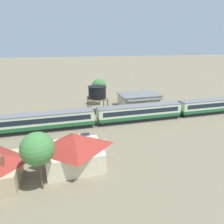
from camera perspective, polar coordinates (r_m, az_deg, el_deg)
The scene contains 9 objects.
ground_plane at distance 50.98m, azimuth 11.30°, elevation -1.70°, with size 600.00×600.00×0.00m, color #7A7056.
passenger_train at distance 45.05m, azimuth -4.41°, elevation -1.16°, with size 84.84×3.21×3.90m.
railway_track at distance 45.97m, azimuth -3.33°, elevation -3.61°, with size 134.47×3.60×0.04m.
station_building at distance 59.15m, azimuth 7.67°, elevation 3.34°, with size 11.57×9.34×3.94m.
water_tower at distance 52.14m, azimuth -4.25°, elevation 5.79°, with size 4.90×4.90×7.80m.
cottage_red_roof_2 at distance 30.47m, azimuth -10.61°, elevation -10.47°, with size 8.64×7.38×5.16m.
parked_car_yellow at distance 38.23m, azimuth -7.55°, elevation -7.49°, with size 2.41×4.53×1.34m.
yard_tree_0 at distance 59.79m, azimuth -3.74°, elevation 7.30°, with size 4.43×4.43×7.96m.
yard_tree_1 at distance 25.50m, azimuth -20.50°, elevation -9.80°, with size 4.03×4.03×7.72m.
Camera 1 is at (-22.27, -42.50, 17.25)m, focal length 32.00 mm.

